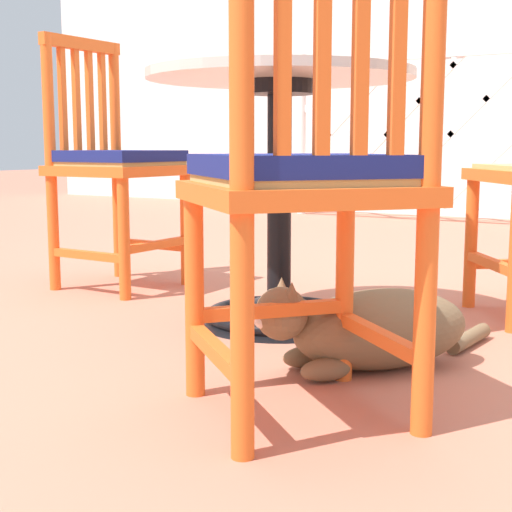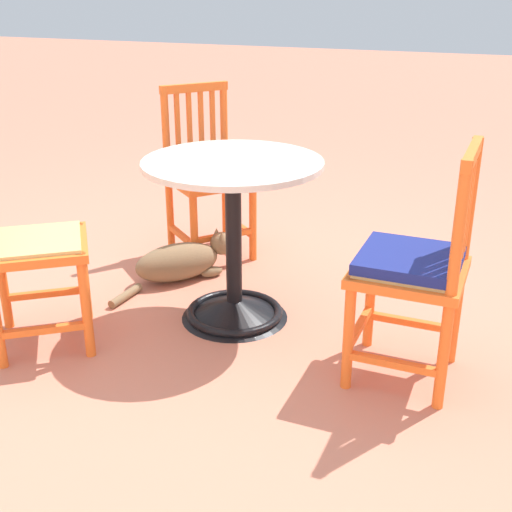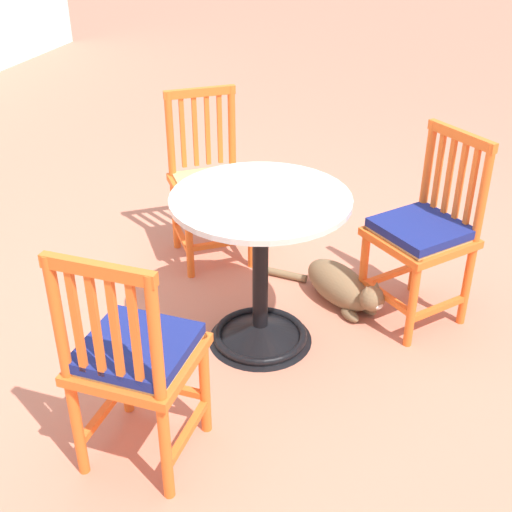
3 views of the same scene
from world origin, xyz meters
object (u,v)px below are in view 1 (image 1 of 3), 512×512
Objects in this scene: tabby_cat at (367,330)px; orange_chair_near_fence at (306,186)px; cafe_table at (279,228)px; orange_chair_facing_out at (115,166)px.

orange_chair_near_fence is at bearing -87.06° from tabby_cat.
orange_chair_facing_out is (-0.80, 0.20, 0.16)m from cafe_table.
orange_chair_facing_out is at bearing 165.72° from cafe_table.
orange_chair_facing_out is at bearing 145.14° from orange_chair_near_fence.
cafe_table is 0.79m from orange_chair_near_fence.
orange_chair_near_fence reaches higher than tabby_cat.
tabby_cat is (-0.02, 0.35, -0.35)m from orange_chair_near_fence.
cafe_table is 0.83× the size of orange_chair_near_fence.
orange_chair_facing_out is 1.49m from orange_chair_near_fence.
tabby_cat is (0.40, -0.30, -0.19)m from cafe_table.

